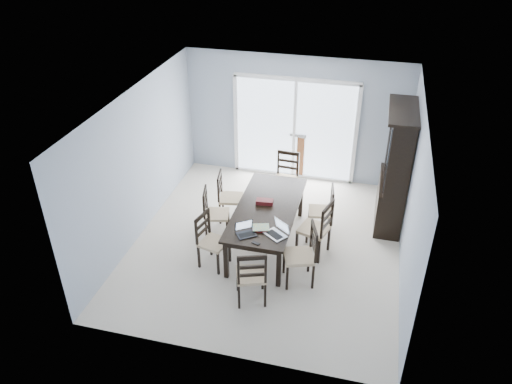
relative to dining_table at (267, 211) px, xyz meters
The scene contains 24 objects.
floor 0.67m from the dining_table, ahead, with size 5.00×5.00×0.00m, color beige.
ceiling 1.93m from the dining_table, ahead, with size 5.00×5.00×0.00m, color white.
back_wall 2.58m from the dining_table, 90.00° to the left, with size 4.50×0.02×2.60m, color #96A2B3.
wall_left 2.34m from the dining_table, behind, with size 0.02×5.00×2.60m, color #96A2B3.
wall_right 2.34m from the dining_table, ahead, with size 0.02×5.00×2.60m, color #96A2B3.
balcony 3.57m from the dining_table, 90.00° to the left, with size 4.50×2.00×0.10m, color gray.
railing 4.50m from the dining_table, 90.00° to the left, with size 4.50×0.06×1.10m, color #99999E.
dining_table is the anchor object (origin of this frame).
china_hutch 2.41m from the dining_table, 31.71° to the left, with size 0.50×1.38×2.20m.
sliding_door 2.51m from the dining_table, 90.00° to the left, with size 2.52×0.05×2.18m.
chair_left_near 1.08m from the dining_table, 137.23° to the right, with size 0.50×0.49×1.08m.
chair_left_mid 1.00m from the dining_table, behind, with size 0.49×0.48×1.07m.
chair_left_far 1.08m from the dining_table, 147.00° to the left, with size 0.48×0.47×1.09m.
chair_right_near 1.10m from the dining_table, 44.54° to the right, with size 0.57×0.56×1.17m.
chair_right_mid 0.91m from the dining_table, ahead, with size 0.57×0.56×1.19m.
chair_right_far 1.10m from the dining_table, 33.29° to the left, with size 0.46×0.45×1.05m.
chair_end_near 1.47m from the dining_table, 85.67° to the right, with size 0.54×0.55×1.13m.
chair_end_far 1.53m from the dining_table, 88.63° to the left, with size 0.46×0.47×1.15m.
laptop_dark 0.85m from the dining_table, 99.21° to the right, with size 0.35×0.33×0.20m.
laptop_silver 0.80m from the dining_table, 67.80° to the right, with size 0.40×0.38×0.23m.
book_stack 0.64m from the dining_table, 86.38° to the right, with size 0.30×0.26×0.04m.
cell_phone 1.01m from the dining_table, 86.64° to the right, with size 0.12×0.06×0.01m, color black.
game_box 0.17m from the dining_table, 121.66° to the left, with size 0.29×0.14×0.07m, color #4A0E17.
hot_tub 3.45m from the dining_table, 99.43° to the left, with size 2.14×1.97×0.99m.
Camera 1 is at (1.51, -6.78, 5.30)m, focal length 35.00 mm.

